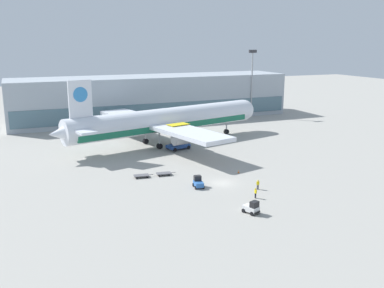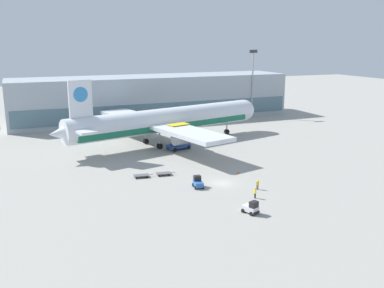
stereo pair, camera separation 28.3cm
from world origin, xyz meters
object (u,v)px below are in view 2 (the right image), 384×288
(baggage_dolly_lead, at_px, (141,175))
(ground_crew_near, at_px, (255,192))
(traffic_cone_near, at_px, (238,171))
(airplane_main, at_px, (164,121))
(baggage_tug_mid, at_px, (251,208))
(ground_crew_far, at_px, (258,184))
(scissor_lift_loader, at_px, (178,140))
(light_mast, at_px, (252,78))
(baggage_dolly_second, at_px, (164,173))
(baggage_tug_foreground, at_px, (198,182))

(baggage_dolly_lead, distance_m, ground_crew_near, 22.68)
(traffic_cone_near, bearing_deg, airplane_main, 101.25)
(baggage_tug_mid, distance_m, ground_crew_near, 6.45)
(ground_crew_far, bearing_deg, baggage_tug_mid, 56.20)
(scissor_lift_loader, bearing_deg, ground_crew_near, -104.00)
(light_mast, bearing_deg, traffic_cone_near, -122.40)
(baggage_dolly_lead, distance_m, baggage_dolly_second, 4.34)
(baggage_dolly_lead, relative_size, ground_crew_near, 2.12)
(light_mast, xyz_separation_m, ground_crew_near, (-39.06, -68.27, -11.88))
(baggage_dolly_second, xyz_separation_m, traffic_cone_near, (13.89, -4.20, -0.06))
(baggage_tug_foreground, distance_m, traffic_cone_near, 11.55)
(airplane_main, xyz_separation_m, baggage_dolly_lead, (-12.63, -23.54, -5.45))
(baggage_tug_foreground, xyz_separation_m, ground_crew_far, (9.08, -4.99, 0.13))
(light_mast, bearing_deg, baggage_dolly_second, -133.82)
(baggage_tug_foreground, xyz_separation_m, ground_crew_near, (6.49, -8.54, 0.17))
(scissor_lift_loader, bearing_deg, light_mast, 26.13)
(baggage_tug_foreground, height_order, baggage_tug_mid, same)
(light_mast, bearing_deg, airplane_main, -146.36)
(baggage_dolly_second, bearing_deg, baggage_tug_foreground, -62.01)
(airplane_main, xyz_separation_m, traffic_cone_near, (5.59, -28.12, -5.52))
(ground_crew_near, height_order, ground_crew_far, ground_crew_near)
(airplane_main, xyz_separation_m, ground_crew_far, (4.10, -37.73, -4.83))
(scissor_lift_loader, height_order, baggage_dolly_lead, scissor_lift_loader)
(baggage_tug_foreground, bearing_deg, light_mast, -29.26)
(light_mast, distance_m, traffic_cone_near, 66.48)
(baggage_dolly_second, height_order, ground_crew_near, ground_crew_near)
(airplane_main, distance_m, scissor_lift_loader, 7.12)
(scissor_lift_loader, relative_size, baggage_tug_foreground, 2.31)
(scissor_lift_loader, xyz_separation_m, ground_crew_near, (0.01, -35.30, -1.22))
(baggage_dolly_lead, bearing_deg, scissor_lift_loader, 58.59)
(airplane_main, relative_size, scissor_lift_loader, 9.41)
(ground_crew_near, relative_size, traffic_cone_near, 2.67)
(scissor_lift_loader, bearing_deg, ground_crew_far, -99.33)
(baggage_tug_mid, relative_size, baggage_dolly_lead, 0.73)
(baggage_dolly_lead, bearing_deg, airplane_main, 69.16)
(light_mast, relative_size, baggage_tug_foreground, 8.47)
(light_mast, distance_m, baggage_tug_foreground, 76.07)
(baggage_dolly_second, height_order, ground_crew_far, ground_crew_far)
(light_mast, distance_m, baggage_tug_mid, 85.91)
(airplane_main, bearing_deg, scissor_lift_loader, -89.99)
(light_mast, relative_size, baggage_tug_mid, 8.03)
(light_mast, xyz_separation_m, baggage_dolly_lead, (-53.19, -50.53, -12.54))
(light_mast, distance_m, ground_crew_near, 79.54)
(scissor_lift_loader, bearing_deg, traffic_cone_near, -93.53)
(baggage_dolly_lead, xyz_separation_m, ground_crew_far, (16.72, -14.18, 0.62))
(baggage_tug_foreground, height_order, baggage_dolly_lead, baggage_tug_foreground)
(airplane_main, relative_size, ground_crew_far, 33.21)
(airplane_main, xyz_separation_m, baggage_tug_mid, (-2.28, -46.50, -4.96))
(ground_crew_near, bearing_deg, traffic_cone_near, 156.90)
(baggage_dolly_lead, height_order, traffic_cone_near, traffic_cone_near)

